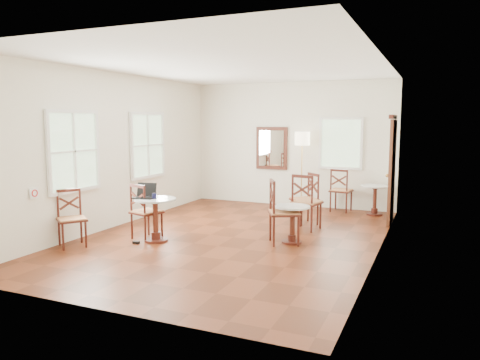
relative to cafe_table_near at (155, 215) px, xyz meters
The scene contains 17 objects.
ground 1.44m from the cafe_table_near, 34.59° to the left, with size 7.00×7.00×0.00m, color #5D240F.
room_shell 2.06m from the cafe_table_near, 44.58° to the left, with size 5.02×7.02×3.01m.
cafe_table_near is the anchor object (origin of this frame).
cafe_table_mid 2.35m from the cafe_table_near, 20.55° to the left, with size 0.61×0.61×0.64m.
cafe_table_back 4.99m from the cafe_table_near, 50.27° to the left, with size 0.62×0.62×0.66m.
chair_near_a 0.27m from the cafe_table_near, 164.63° to the left, with size 0.57×0.57×0.98m.
chair_near_b 1.37m from the cafe_table_near, 143.44° to the right, with size 0.61×0.61×0.94m.
chair_mid_a 2.85m from the cafe_table_near, 41.05° to the left, with size 0.58×0.58×1.07m.
chair_mid_b 2.18m from the cafe_table_near, 19.49° to the left, with size 0.68×0.68×1.09m.
chair_back_a 4.62m from the cafe_table_near, 58.45° to the left, with size 0.51×0.51×0.99m.
chair_back_b 3.11m from the cafe_table_near, 49.44° to the left, with size 0.67×0.67×1.03m.
floor_lamp 4.33m from the cafe_table_near, 69.24° to the left, with size 0.35×0.35×1.82m.
laptop 0.40m from the cafe_table_near, behind, with size 0.40×0.35×0.25m.
mouse 0.32m from the cafe_table_near, behind, with size 0.10×0.06×0.04m, color black.
navy_mug 0.33m from the cafe_table_near, 79.99° to the right, with size 0.11×0.08×0.09m.
water_glass 0.34m from the cafe_table_near, 126.07° to the right, with size 0.06×0.06×0.11m, color white.
power_adapter 0.57m from the cafe_table_near, 127.61° to the right, with size 0.11×0.07×0.04m, color black.
Camera 1 is at (3.28, -7.35, 2.06)m, focal length 34.45 mm.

